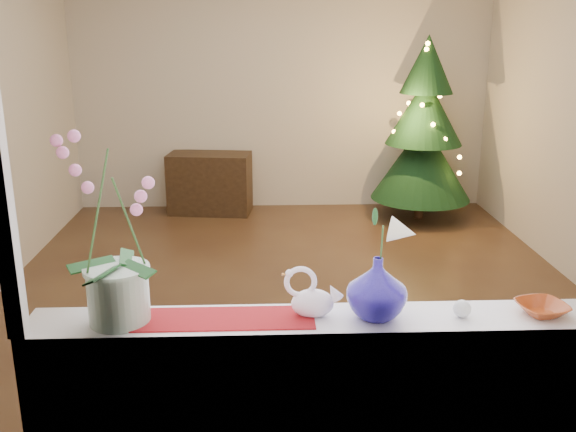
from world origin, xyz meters
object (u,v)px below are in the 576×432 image
(xmas_tree, at_px, (424,129))
(side_table, at_px, (210,183))
(amber_dish, at_px, (542,309))
(swan, at_px, (313,293))
(paperweight, at_px, (462,309))
(orchid_pot, at_px, (113,230))
(blue_vase, at_px, (377,283))

(xmas_tree, height_order, side_table, xmas_tree)
(amber_dish, bearing_deg, side_table, 109.34)
(swan, relative_size, paperweight, 3.29)
(orchid_pot, xyz_separation_m, swan, (0.71, 0.02, -0.26))
(amber_dish, bearing_deg, xmas_tree, 81.96)
(orchid_pot, height_order, blue_vase, orchid_pot)
(swan, bearing_deg, blue_vase, -6.72)
(blue_vase, distance_m, paperweight, 0.34)
(xmas_tree, bearing_deg, paperweight, -101.98)
(amber_dish, relative_size, xmas_tree, 0.08)
(swan, xyz_separation_m, amber_dish, (0.87, -0.02, -0.07))
(swan, height_order, side_table, swan)
(xmas_tree, bearing_deg, blue_vase, -106.03)
(blue_vase, height_order, xmas_tree, xmas_tree)
(orchid_pot, bearing_deg, side_table, 90.53)
(amber_dish, relative_size, side_table, 0.18)
(orchid_pot, xyz_separation_m, amber_dish, (1.58, -0.00, -0.33))
(amber_dish, xyz_separation_m, xmas_tree, (0.61, 4.32, 0.01))
(blue_vase, height_order, side_table, blue_vase)
(blue_vase, bearing_deg, swan, 175.61)
(side_table, bearing_deg, orchid_pot, -82.15)
(paperweight, relative_size, xmas_tree, 0.04)
(swan, bearing_deg, side_table, 96.99)
(paperweight, height_order, side_table, paperweight)
(orchid_pot, relative_size, paperweight, 10.56)
(swan, distance_m, blue_vase, 0.24)
(amber_dish, bearing_deg, orchid_pot, 179.91)
(paperweight, distance_m, side_table, 4.86)
(blue_vase, xyz_separation_m, side_table, (-0.99, 4.62, -0.73))
(orchid_pot, distance_m, paperweight, 1.31)
(xmas_tree, xyz_separation_m, side_table, (-2.23, 0.30, -0.62))
(side_table, bearing_deg, blue_vase, -70.57)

